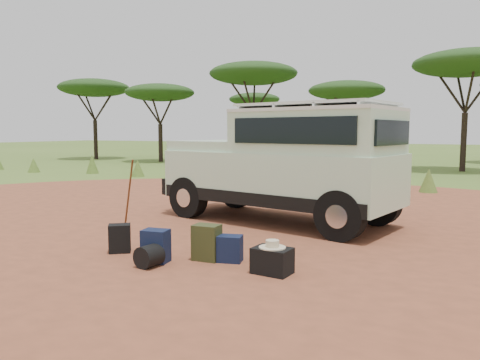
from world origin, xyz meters
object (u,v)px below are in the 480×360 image
at_px(walking_staff, 129,194).
at_px(hard_case, 272,261).
at_px(safari_vehicle, 286,166).
at_px(backpack_olive, 207,243).
at_px(backpack_black, 120,239).
at_px(duffel_navy, 230,249).
at_px(backpack_navy, 156,246).

height_order(walking_staff, hard_case, walking_staff).
distance_m(safari_vehicle, backpack_olive, 3.60).
xyz_separation_m(backpack_black, duffel_navy, (1.91, 0.29, -0.03)).
xyz_separation_m(walking_staff, backpack_navy, (1.93, -1.78, -0.47)).
relative_size(safari_vehicle, backpack_navy, 10.92).
relative_size(walking_staff, hard_case, 2.87).
bearing_deg(safari_vehicle, duffel_navy, -72.29).
relative_size(duffel_navy, hard_case, 0.78).
relative_size(safari_vehicle, backpack_olive, 9.93).
xyz_separation_m(safari_vehicle, walking_staff, (-2.64, -2.13, -0.52)).
xyz_separation_m(backpack_black, backpack_navy, (0.90, -0.23, 0.02)).
xyz_separation_m(backpack_olive, duffel_navy, (0.37, 0.07, -0.08)).
relative_size(backpack_olive, hard_case, 1.07).
distance_m(backpack_olive, duffel_navy, 0.38).
xyz_separation_m(safari_vehicle, duffel_navy, (0.31, -3.39, -1.04)).
distance_m(backpack_navy, duffel_navy, 1.14).
distance_m(backpack_black, hard_case, 2.73).
distance_m(backpack_black, duffel_navy, 1.93).
bearing_deg(safari_vehicle, hard_case, -60.49).
distance_m(safari_vehicle, backpack_navy, 4.10).
bearing_deg(duffel_navy, walking_staff, 143.78).
bearing_deg(safari_vehicle, walking_staff, -128.60).
bearing_deg(backpack_navy, safari_vehicle, 71.82).
xyz_separation_m(walking_staff, backpack_black, (1.04, -1.54, -0.49)).
height_order(safari_vehicle, backpack_navy, safari_vehicle).
distance_m(backpack_black, backpack_olive, 1.56).
height_order(backpack_black, duffel_navy, backpack_black).
bearing_deg(backpack_black, walking_staff, 87.45).
xyz_separation_m(walking_staff, backpack_olive, (2.58, -1.33, -0.45)).
height_order(walking_staff, backpack_olive, walking_staff).
bearing_deg(hard_case, backpack_navy, -166.44).
distance_m(walking_staff, backpack_olive, 2.94).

